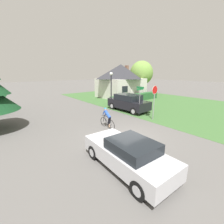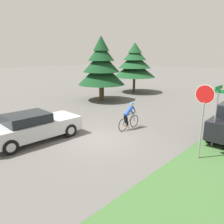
# 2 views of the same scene
# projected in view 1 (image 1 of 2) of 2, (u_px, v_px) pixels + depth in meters

# --- Properties ---
(ground_plane) EXTENTS (140.00, 140.00, 0.00)m
(ground_plane) POSITION_uv_depth(u_px,v_px,m) (126.00, 138.00, 9.78)
(ground_plane) COLOR #5B5956
(grass_verge_right) EXTENTS (16.00, 36.00, 0.01)m
(grass_verge_right) POSITION_uv_depth(u_px,v_px,m) (169.00, 104.00, 19.97)
(grass_verge_right) COLOR #3D6633
(grass_verge_right) RESTS_ON ground
(cottage_house) EXTENTS (7.20, 6.48, 5.38)m
(cottage_house) POSITION_uv_depth(u_px,v_px,m) (121.00, 80.00, 25.12)
(cottage_house) COLOR beige
(cottage_house) RESTS_ON ground
(hedge_row) EXTENTS (9.13, 0.90, 1.04)m
(hedge_row) POSITION_uv_depth(u_px,v_px,m) (136.00, 98.00, 22.04)
(hedge_row) COLOR #285B2D
(hedge_row) RESTS_ON ground
(sedan_left_lane) EXTENTS (2.00, 4.52, 1.43)m
(sedan_left_lane) POSITION_uv_depth(u_px,v_px,m) (128.00, 154.00, 6.51)
(sedan_left_lane) COLOR #BCBCC1
(sedan_left_lane) RESTS_ON ground
(cyclist) EXTENTS (0.44, 1.76, 1.55)m
(cyclist) POSITION_uv_depth(u_px,v_px,m) (107.00, 119.00, 11.37)
(cyclist) COLOR black
(cyclist) RESTS_ON ground
(parked_suv_right) EXTENTS (2.24, 4.81, 1.81)m
(parked_suv_right) POSITION_uv_depth(u_px,v_px,m) (128.00, 102.00, 16.46)
(parked_suv_right) COLOR black
(parked_suv_right) RESTS_ON ground
(stop_sign) EXTENTS (0.74, 0.07, 3.04)m
(stop_sign) POSITION_uv_depth(u_px,v_px,m) (154.00, 96.00, 12.97)
(stop_sign) COLOR gray
(stop_sign) RESTS_ON ground
(street_lamp) EXTENTS (0.38, 0.38, 4.23)m
(street_lamp) POSITION_uv_depth(u_px,v_px,m) (111.00, 83.00, 17.71)
(street_lamp) COLOR black
(street_lamp) RESTS_ON ground
(street_name_sign) EXTENTS (0.90, 0.90, 2.83)m
(street_name_sign) POSITION_uv_depth(u_px,v_px,m) (140.00, 96.00, 14.25)
(street_name_sign) COLOR gray
(street_name_sign) RESTS_ON ground
(deciduous_tree_right) EXTENTS (4.13, 4.13, 6.13)m
(deciduous_tree_right) POSITION_uv_depth(u_px,v_px,m) (141.00, 73.00, 27.31)
(deciduous_tree_right) COLOR #4C3823
(deciduous_tree_right) RESTS_ON ground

